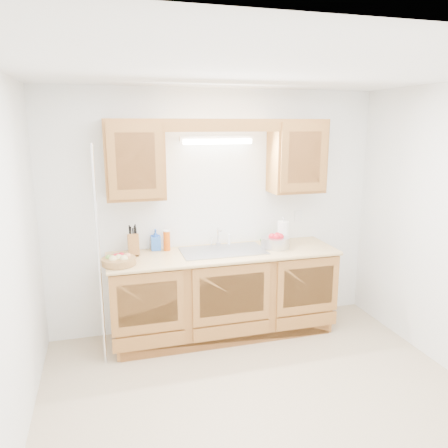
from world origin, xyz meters
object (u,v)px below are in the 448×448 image
object	(u,v)px
fruit_basket	(119,260)
knife_block	(133,244)
apple_bowl	(275,241)
paper_towel	(283,233)

from	to	relation	value
fruit_basket	knife_block	bearing A→B (deg)	61.06
knife_block	apple_bowl	bearing A→B (deg)	-5.77
apple_bowl	fruit_basket	bearing A→B (deg)	-174.89
fruit_basket	paper_towel	size ratio (longest dim) A/B	1.06
knife_block	apple_bowl	world-z (taller)	knife_block
fruit_basket	paper_towel	bearing A→B (deg)	7.97
paper_towel	apple_bowl	distance (m)	0.17
fruit_basket	apple_bowl	bearing A→B (deg)	5.11
paper_towel	fruit_basket	bearing A→B (deg)	-172.03
fruit_basket	knife_block	world-z (taller)	knife_block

